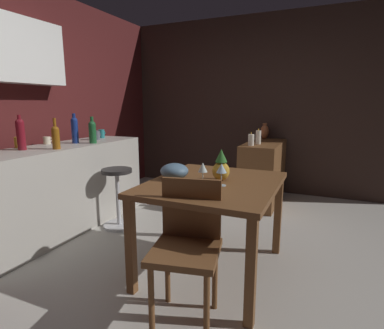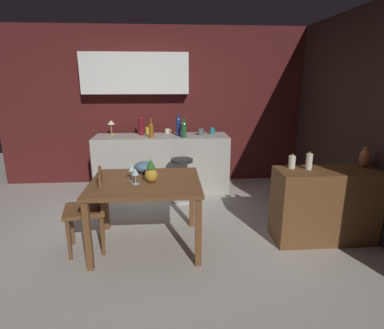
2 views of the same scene
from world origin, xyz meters
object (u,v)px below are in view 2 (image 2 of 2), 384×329
bar_stool (182,179)px  wine_glass_left (131,168)px  cup_teal (212,131)px  dining_table (146,189)px  wine_bottle_green (184,129)px  wine_bottle_amber (151,130)px  vase_copper (365,158)px  fruit_bowl (144,167)px  pineapple_centerpiece (151,172)px  cup_cream (167,131)px  cup_slate (201,132)px  wine_glass_right (135,172)px  wine_bottle_cobalt (178,126)px  cup_mustard (148,130)px  wine_bottle_ruby (141,125)px  counter_lamp (111,124)px  pillar_candle_tall (292,162)px  pillar_candle_short (309,161)px  sideboard_cabinet (324,205)px  chair_near_window (91,206)px

bar_stool → wine_glass_left: wine_glass_left is taller
cup_teal → dining_table: bearing=-117.0°
wine_bottle_green → wine_bottle_amber: (-0.49, 0.01, -0.01)m
vase_copper → wine_bottle_amber: bearing=147.9°
cup_teal → fruit_bowl: bearing=-122.6°
fruit_bowl → wine_bottle_green: 1.39m
pineapple_centerpiece → cup_cream: size_ratio=2.25×
wine_bottle_green → cup_slate: bearing=34.9°
wine_glass_right → wine_bottle_cobalt: wine_bottle_cobalt is taller
pineapple_centerpiece → cup_mustard: size_ratio=2.17×
wine_bottle_ruby → vase_copper: (2.59, -1.77, -0.13)m
bar_stool → wine_bottle_amber: bearing=142.1°
cup_mustard → wine_glass_right: bearing=-89.8°
wine_bottle_ruby → cup_cream: size_ratio=3.02×
wine_glass_left → counter_lamp: (-0.53, 1.91, 0.20)m
wine_bottle_ruby → pillar_candle_tall: bearing=-44.9°
bar_stool → wine_glass_right: (-0.52, -1.34, 0.52)m
wine_glass_left → cup_slate: 1.96m
fruit_bowl → wine_bottle_amber: size_ratio=0.75×
pillar_candle_tall → pillar_candle_short: size_ratio=0.83×
dining_table → cup_slate: bearing=67.0°
wine_bottle_cobalt → wine_bottle_amber: size_ratio=1.10×
sideboard_cabinet → counter_lamp: bearing=143.4°
pineapple_centerpiece → cup_slate: cup_slate is taller
dining_table → wine_bottle_ruby: (-0.18, 1.85, 0.41)m
cup_slate → wine_bottle_green: bearing=-145.1°
chair_near_window → counter_lamp: (-0.10, 1.98, 0.58)m
fruit_bowl → wine_glass_right: bearing=-97.5°
bar_stool → pillar_candle_short: bearing=-42.6°
wine_glass_left → vase_copper: size_ratio=0.76×
dining_table → chair_near_window: chair_near_window is taller
wine_glass_right → pillar_candle_short: 1.85m
cup_mustard → counter_lamp: 0.59m
fruit_bowl → pillar_candle_short: pillar_candle_short is taller
chair_near_window → pillar_candle_short: (2.32, 0.07, 0.42)m
bar_stool → cup_cream: 0.97m
wine_bottle_green → wine_bottle_cobalt: bearing=113.6°
sideboard_cabinet → wine_glass_right: wine_glass_right is taller
bar_stool → wine_bottle_amber: size_ratio=2.19×
cup_mustard → pillar_candle_tall: 2.55m
bar_stool → cup_teal: 1.00m
chair_near_window → cup_teal: (1.52, 1.90, 0.46)m
cup_cream → wine_bottle_cobalt: bearing=-52.0°
wine_glass_left → cup_cream: 1.99m
cup_teal → wine_glass_left: bearing=-120.9°
cup_cream → wine_bottle_ruby: bearing=-161.2°
fruit_bowl → counter_lamp: (-0.63, 1.63, 0.27)m
wine_glass_right → cup_slate: (0.84, 1.87, 0.09)m
wine_bottle_green → wine_bottle_ruby: bearing=158.3°
cup_teal → vase_copper: size_ratio=0.49×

